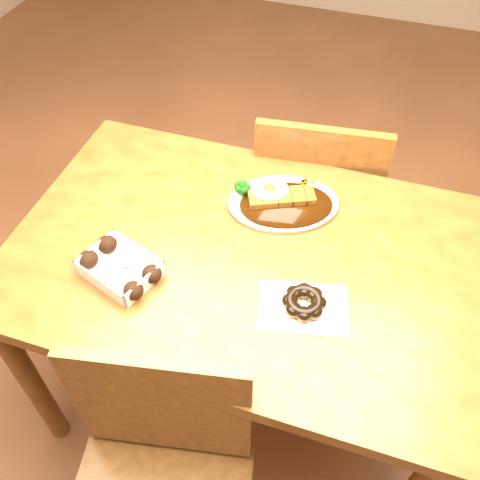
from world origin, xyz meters
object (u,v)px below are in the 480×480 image
(katsu_curry_plate, at_px, (281,201))
(donut_box, at_px, (120,267))
(chair_far, at_px, (315,198))
(table, at_px, (243,276))
(pon_de_ring, at_px, (304,303))

(katsu_curry_plate, distance_m, donut_box, 0.47)
(chair_far, distance_m, donut_box, 0.84)
(table, xyz_separation_m, chair_far, (0.10, 0.54, -0.17))
(table, height_order, katsu_curry_plate, katsu_curry_plate)
(katsu_curry_plate, bearing_deg, pon_de_ring, -66.33)
(donut_box, relative_size, pon_de_ring, 0.91)
(katsu_curry_plate, relative_size, donut_box, 1.64)
(chair_far, relative_size, pon_de_ring, 3.68)
(table, bearing_deg, donut_box, -149.03)
(chair_far, xyz_separation_m, pon_de_ring, (0.09, -0.65, 0.29))
(chair_far, bearing_deg, donut_box, 55.72)
(chair_far, height_order, pon_de_ring, chair_far)
(katsu_curry_plate, height_order, donut_box, katsu_curry_plate)
(chair_far, height_order, katsu_curry_plate, chair_far)
(table, distance_m, katsu_curry_plate, 0.23)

